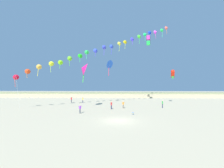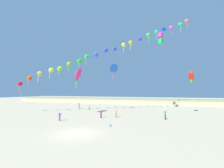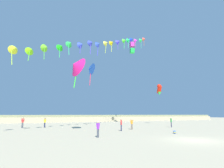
# 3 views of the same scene
# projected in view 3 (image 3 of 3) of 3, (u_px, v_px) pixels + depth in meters

# --- Properties ---
(ground_plane) EXTENTS (240.00, 240.00, 0.00)m
(ground_plane) POSITION_uv_depth(u_px,v_px,m) (194.00, 140.00, 14.82)
(ground_plane) COLOR #C1B28E
(dune_ridge) EXTENTS (120.00, 9.83, 2.05)m
(dune_ridge) POSITION_uv_depth(u_px,v_px,m) (72.00, 118.00, 55.71)
(dune_ridge) COLOR tan
(dune_ridge) RESTS_ON ground
(person_near_left) EXTENTS (0.40, 0.55, 1.71)m
(person_near_left) POSITION_uv_depth(u_px,v_px,m) (171.00, 121.00, 30.15)
(person_near_left) COLOR #282D4C
(person_near_left) RESTS_ON ground
(person_near_right) EXTENTS (0.45, 0.44, 1.58)m
(person_near_right) POSITION_uv_depth(u_px,v_px,m) (45.00, 122.00, 29.64)
(person_near_right) COLOR #282D4C
(person_near_right) RESTS_ON ground
(person_mid_center) EXTENTS (0.51, 0.31, 1.54)m
(person_mid_center) POSITION_uv_depth(u_px,v_px,m) (98.00, 128.00, 16.73)
(person_mid_center) COLOR #474C56
(person_mid_center) RESTS_ON ground
(person_far_left) EXTENTS (0.45, 0.46, 1.61)m
(person_far_left) POSITION_uv_depth(u_px,v_px,m) (121.00, 124.00, 23.37)
(person_far_left) COLOR #282D4C
(person_far_left) RESTS_ON ground
(person_far_right) EXTENTS (0.58, 0.34, 1.74)m
(person_far_right) POSITION_uv_depth(u_px,v_px,m) (23.00, 122.00, 28.48)
(person_far_right) COLOR #474C56
(person_far_right) RESTS_ON ground
(person_far_center) EXTENTS (0.55, 0.21, 1.57)m
(person_far_center) POSITION_uv_depth(u_px,v_px,m) (132.00, 123.00, 25.61)
(person_far_center) COLOR #726656
(person_far_center) RESTS_ON ground
(kite_banner_string) EXTENTS (37.71, 19.22, 23.79)m
(kite_banner_string) POSITION_uv_depth(u_px,v_px,m) (94.00, 44.00, 32.23)
(kite_banner_string) COLOR red
(large_kite_low_lead) EXTENTS (1.20, 1.20, 2.63)m
(large_kite_low_lead) POSITION_uv_depth(u_px,v_px,m) (132.00, 48.00, 41.98)
(large_kite_low_lead) COLOR #19D040
(large_kite_mid_trail) EXTENTS (2.51, 3.18, 4.46)m
(large_kite_mid_trail) POSITION_uv_depth(u_px,v_px,m) (76.00, 66.00, 23.11)
(large_kite_mid_trail) COLOR #E81974
(large_kite_high_solo) EXTENTS (2.61, 2.72, 4.47)m
(large_kite_high_solo) POSITION_uv_depth(u_px,v_px,m) (90.00, 69.00, 33.39)
(large_kite_high_solo) COLOR blue
(large_kite_outer_drift) EXTENTS (1.38, 1.88, 2.64)m
(large_kite_outer_drift) POSITION_uv_depth(u_px,v_px,m) (159.00, 89.00, 41.55)
(large_kite_outer_drift) COLOR red
(beach_ball) EXTENTS (0.36, 0.36, 0.36)m
(beach_ball) POSITION_uv_depth(u_px,v_px,m) (175.00, 132.00, 19.95)
(beach_ball) COLOR blue
(beach_ball) RESTS_ON ground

